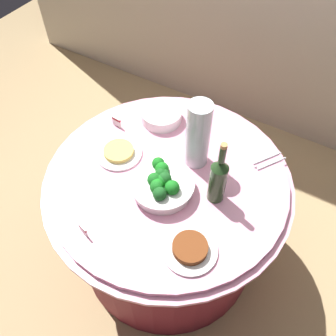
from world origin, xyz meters
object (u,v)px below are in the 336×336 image
plate_stack (161,115)px  food_plate_stir_fry (190,249)px  decorative_fruit_vase (198,138)px  serving_tongs (268,161)px  food_plate_noodles (119,152)px  label_placard_front (83,229)px  broccoli_bowl (162,184)px  wine_bottle (218,178)px  label_placard_mid (117,121)px

plate_stack → food_plate_stir_fry: bearing=-50.4°
plate_stack → decorative_fruit_vase: size_ratio=0.62×
serving_tongs → food_plate_noodles: food_plate_noodles is taller
decorative_fruit_vase → label_placard_front: size_ratio=6.18×
food_plate_stir_fry → label_placard_front: bearing=-159.7°
serving_tongs → plate_stack: bearing=-179.2°
decorative_fruit_vase → food_plate_stir_fry: (0.20, -0.42, -0.13)m
label_placard_front → food_plate_noodles: bearing=106.7°
broccoli_bowl → food_plate_noodles: bearing=164.9°
plate_stack → food_plate_stir_fry: 0.75m
serving_tongs → food_plate_stir_fry: bearing=-100.1°
broccoli_bowl → food_plate_noodles: size_ratio=1.27×
food_plate_stir_fry → wine_bottle: bearing=95.4°
plate_stack → wine_bottle: 0.55m
serving_tongs → food_plate_stir_fry: food_plate_stir_fry is taller
food_plate_noodles → serving_tongs: bearing=26.4°
food_plate_stir_fry → label_placard_front: (-0.40, -0.15, 0.01)m
broccoli_bowl → label_placard_front: 0.38m
serving_tongs → broccoli_bowl: bearing=-131.3°
wine_bottle → broccoli_bowl: bearing=-157.3°
plate_stack → wine_bottle: wine_bottle is taller
plate_stack → serving_tongs: bearing=0.8°
serving_tongs → label_placard_mid: bearing=-167.9°
serving_tongs → label_placard_mid: label_placard_mid is taller
serving_tongs → food_plate_noodles: 0.71m
broccoli_bowl → wine_bottle: 0.25m
serving_tongs → label_placard_front: 0.90m
wine_bottle → food_plate_noodles: 0.52m
wine_bottle → label_placard_mid: 0.65m
label_placard_front → plate_stack: bearing=95.8°
wine_bottle → label_placard_mid: bearing=167.3°
decorative_fruit_vase → food_plate_stir_fry: bearing=-65.1°
broccoli_bowl → serving_tongs: size_ratio=1.77×
food_plate_stir_fry → broccoli_bowl: bearing=141.4°
food_plate_noodles → label_placard_mid: label_placard_mid is taller
food_plate_noodles → food_plate_stir_fry: (0.53, -0.27, 0.00)m
broccoli_bowl → wine_bottle: bearing=22.7°
decorative_fruit_vase → label_placard_mid: (-0.46, -0.00, -0.12)m
decorative_fruit_vase → label_placard_mid: decorative_fruit_vase is taller
food_plate_stir_fry → label_placard_mid: label_placard_mid is taller
decorative_fruit_vase → label_placard_front: decorative_fruit_vase is taller
plate_stack → label_placard_mid: bearing=-138.2°
serving_tongs → label_placard_front: (-0.51, -0.74, 0.03)m
plate_stack → decorative_fruit_vase: (0.28, -0.15, 0.12)m
label_placard_front → label_placard_mid: 0.62m
serving_tongs → label_placard_mid: size_ratio=2.87×
food_plate_stir_fry → serving_tongs: bearing=79.9°
decorative_fruit_vase → broccoli_bowl: bearing=-101.0°
plate_stack → label_placard_mid: plate_stack is taller
food_plate_noodles → wine_bottle: bearing=1.4°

